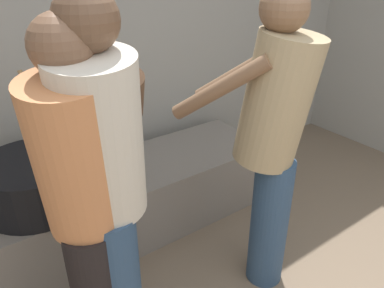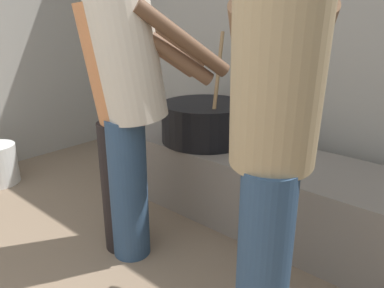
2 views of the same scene
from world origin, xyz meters
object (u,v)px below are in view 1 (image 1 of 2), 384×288
Objects in this scene: cook_in_orange_shirt at (84,197)px; cook_in_tan_shirt at (272,134)px; cook_in_cream_shirt at (106,181)px; cooking_pot_main at (37,181)px.

cook_in_orange_shirt is 0.91m from cook_in_tan_shirt.
cook_in_cream_shirt is at bearing -5.82° from cook_in_orange_shirt.
cook_in_cream_shirt reaches higher than cook_in_tan_shirt.
cook_in_cream_shirt is (0.11, -0.72, 0.33)m from cooking_pot_main.
cook_in_tan_shirt is 0.83m from cook_in_cream_shirt.
cook_in_orange_shirt is 0.10m from cook_in_cream_shirt.
cook_in_cream_shirt reaches higher than cooking_pot_main.
cook_in_tan_shirt is at bearing -4.58° from cook_in_cream_shirt.
cook_in_tan_shirt is (0.94, -0.79, 0.32)m from cooking_pot_main.
cook_in_cream_shirt is at bearing -80.96° from cooking_pot_main.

